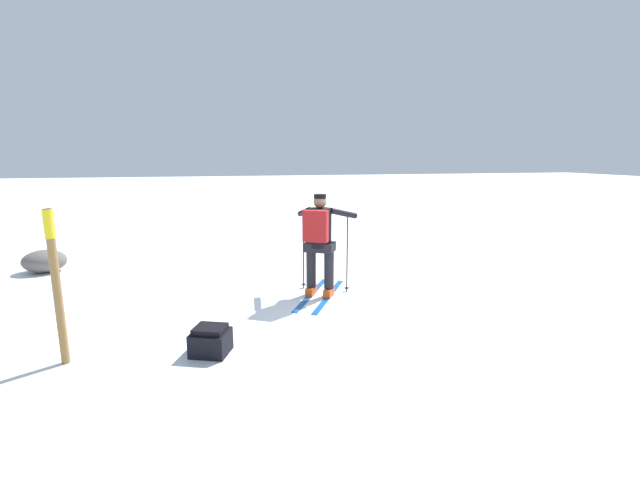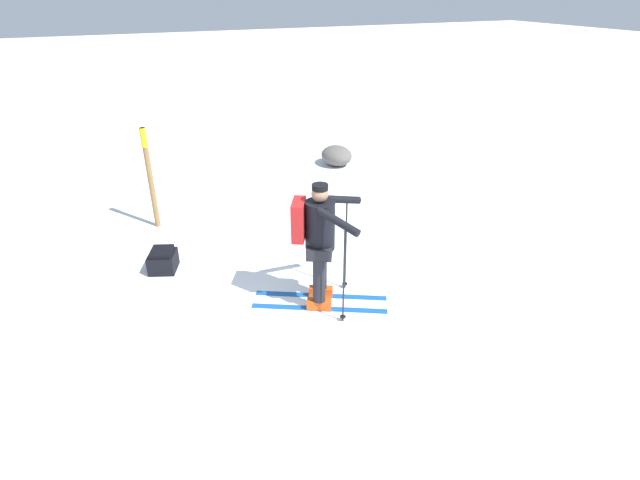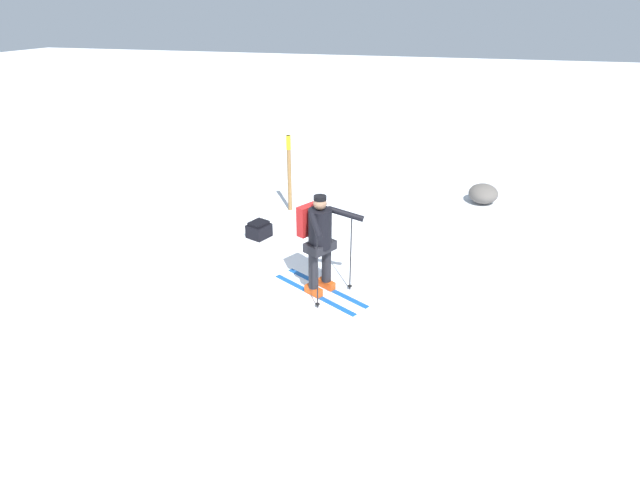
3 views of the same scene
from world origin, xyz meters
name	(u,v)px [view 3 (image 3 of 3)]	position (x,y,z in m)	size (l,w,h in m)	color
ground_plane	(271,310)	(0.00, 0.00, 0.00)	(80.00, 80.00, 0.00)	white
skier	(319,238)	(0.73, -0.54, 0.92)	(1.21, 1.66, 1.59)	#144C9E
dropped_backpack	(259,230)	(2.34, 1.12, 0.15)	(0.49, 0.47, 0.32)	black
trail_marker	(289,168)	(3.84, 1.00, 0.95)	(0.10, 0.10, 1.64)	olive
rock_boulder	(483,194)	(5.45, -3.04, 0.21)	(0.76, 0.65, 0.42)	#5B5651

